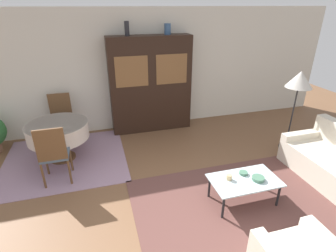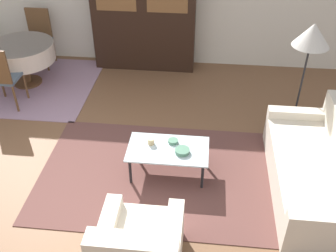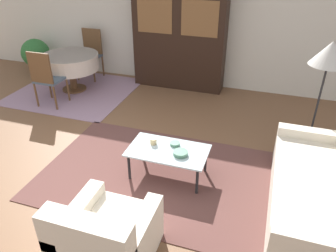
{
  "view_description": "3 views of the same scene",
  "coord_description": "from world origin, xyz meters",
  "px_view_note": "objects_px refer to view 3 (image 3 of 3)",
  "views": [
    {
      "loc": [
        -0.86,
        -2.29,
        2.74
      ],
      "look_at": [
        0.2,
        1.4,
        0.95
      ],
      "focal_mm": 28.0,
      "sensor_mm": 36.0,
      "label": 1
    },
    {
      "loc": [
        1.49,
        -3.33,
        3.5
      ],
      "look_at": [
        1.09,
        0.43,
        0.75
      ],
      "focal_mm": 42.0,
      "sensor_mm": 36.0,
      "label": 2
    },
    {
      "loc": [
        2.18,
        -2.83,
        2.73
      ],
      "look_at": [
        1.09,
        0.43,
        0.75
      ],
      "focal_mm": 35.0,
      "sensor_mm": 36.0,
      "label": 3
    }
  ],
  "objects_px": {
    "couch": "(321,192)",
    "bowl": "(181,153)",
    "potted_plant": "(36,54)",
    "floor_lamp": "(330,57)",
    "cup": "(153,141)",
    "dining_chair_near": "(46,76)",
    "bowl_small": "(175,144)",
    "dining_table": "(70,62)",
    "dining_chair_far": "(91,51)",
    "coffee_table": "(168,152)",
    "armchair": "(106,239)",
    "display_cabinet": "(179,35)"
  },
  "relations": [
    {
      "from": "potted_plant",
      "to": "floor_lamp",
      "type": "bearing_deg",
      "value": -14.14
    },
    {
      "from": "armchair",
      "to": "potted_plant",
      "type": "height_order",
      "value": "armchair"
    },
    {
      "from": "couch",
      "to": "dining_chair_near",
      "type": "bearing_deg",
      "value": 73.07
    },
    {
      "from": "dining_table",
      "to": "dining_chair_far",
      "type": "relative_size",
      "value": 1.07
    },
    {
      "from": "coffee_table",
      "to": "cup",
      "type": "distance_m",
      "value": 0.25
    },
    {
      "from": "dining_chair_far",
      "to": "display_cabinet",
      "type": "bearing_deg",
      "value": -176.86
    },
    {
      "from": "bowl",
      "to": "floor_lamp",
      "type": "bearing_deg",
      "value": 39.34
    },
    {
      "from": "dining_table",
      "to": "cup",
      "type": "bearing_deg",
      "value": -38.49
    },
    {
      "from": "couch",
      "to": "potted_plant",
      "type": "relative_size",
      "value": 2.64
    },
    {
      "from": "floor_lamp",
      "to": "bowl_small",
      "type": "bearing_deg",
      "value": -147.09
    },
    {
      "from": "display_cabinet",
      "to": "potted_plant",
      "type": "height_order",
      "value": "display_cabinet"
    },
    {
      "from": "dining_table",
      "to": "dining_chair_far",
      "type": "bearing_deg",
      "value": 90.0
    },
    {
      "from": "dining_table",
      "to": "cup",
      "type": "relative_size",
      "value": 13.37
    },
    {
      "from": "display_cabinet",
      "to": "cup",
      "type": "relative_size",
      "value": 25.81
    },
    {
      "from": "display_cabinet",
      "to": "potted_plant",
      "type": "relative_size",
      "value": 2.8
    },
    {
      "from": "bowl",
      "to": "potted_plant",
      "type": "height_order",
      "value": "potted_plant"
    },
    {
      "from": "coffee_table",
      "to": "cup",
      "type": "relative_size",
      "value": 12.14
    },
    {
      "from": "bowl_small",
      "to": "dining_table",
      "type": "bearing_deg",
      "value": 145.18
    },
    {
      "from": "dining_table",
      "to": "bowl_small",
      "type": "distance_m",
      "value": 3.38
    },
    {
      "from": "couch",
      "to": "display_cabinet",
      "type": "bearing_deg",
      "value": 39.94
    },
    {
      "from": "couch",
      "to": "dining_chair_far",
      "type": "distance_m",
      "value": 5.42
    },
    {
      "from": "floor_lamp",
      "to": "cup",
      "type": "height_order",
      "value": "floor_lamp"
    },
    {
      "from": "dining_chair_far",
      "to": "bowl",
      "type": "distance_m",
      "value": 4.1
    },
    {
      "from": "armchair",
      "to": "bowl",
      "type": "xyz_separation_m",
      "value": [
        0.31,
        1.39,
        0.13
      ]
    },
    {
      "from": "dining_table",
      "to": "floor_lamp",
      "type": "bearing_deg",
      "value": -10.36
    },
    {
      "from": "dining_chair_far",
      "to": "floor_lamp",
      "type": "height_order",
      "value": "floor_lamp"
    },
    {
      "from": "armchair",
      "to": "floor_lamp",
      "type": "bearing_deg",
      "value": 54.8
    },
    {
      "from": "coffee_table",
      "to": "dining_chair_far",
      "type": "distance_m",
      "value": 3.94
    },
    {
      "from": "display_cabinet",
      "to": "dining_table",
      "type": "distance_m",
      "value": 2.22
    },
    {
      "from": "floor_lamp",
      "to": "cup",
      "type": "relative_size",
      "value": 19.38
    },
    {
      "from": "dining_table",
      "to": "armchair",
      "type": "bearing_deg",
      "value": -53.5
    },
    {
      "from": "dining_chair_far",
      "to": "potted_plant",
      "type": "distance_m",
      "value": 1.38
    },
    {
      "from": "bowl_small",
      "to": "dining_chair_far",
      "type": "bearing_deg",
      "value": 135.62
    },
    {
      "from": "floor_lamp",
      "to": "bowl",
      "type": "height_order",
      "value": "floor_lamp"
    },
    {
      "from": "couch",
      "to": "bowl",
      "type": "distance_m",
      "value": 1.64
    },
    {
      "from": "couch",
      "to": "floor_lamp",
      "type": "relative_size",
      "value": 1.26
    },
    {
      "from": "armchair",
      "to": "dining_chair_far",
      "type": "height_order",
      "value": "dining_chair_far"
    },
    {
      "from": "dining_chair_near",
      "to": "bowl",
      "type": "xyz_separation_m",
      "value": [
        2.9,
        -1.33,
        -0.16
      ]
    },
    {
      "from": "cup",
      "to": "bowl",
      "type": "height_order",
      "value": "cup"
    },
    {
      "from": "coffee_table",
      "to": "bowl",
      "type": "height_order",
      "value": "bowl"
    },
    {
      "from": "dining_chair_far",
      "to": "floor_lamp",
      "type": "bearing_deg",
      "value": 160.32
    },
    {
      "from": "couch",
      "to": "dining_table",
      "type": "relative_size",
      "value": 1.82
    },
    {
      "from": "armchair",
      "to": "dining_table",
      "type": "relative_size",
      "value": 0.77
    },
    {
      "from": "cup",
      "to": "potted_plant",
      "type": "distance_m",
      "value": 4.68
    },
    {
      "from": "cup",
      "to": "coffee_table",
      "type": "bearing_deg",
      "value": -17.5
    },
    {
      "from": "display_cabinet",
      "to": "dining_chair_far",
      "type": "distance_m",
      "value": 2.04
    },
    {
      "from": "dining_table",
      "to": "display_cabinet",
      "type": "bearing_deg",
      "value": 24.27
    },
    {
      "from": "dining_table",
      "to": "dining_chair_far",
      "type": "height_order",
      "value": "dining_chair_far"
    },
    {
      "from": "dining_chair_far",
      "to": "bowl_small",
      "type": "height_order",
      "value": "dining_chair_far"
    },
    {
      "from": "bowl",
      "to": "bowl_small",
      "type": "xyz_separation_m",
      "value": [
        -0.13,
        0.19,
        -0.0
      ]
    }
  ]
}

